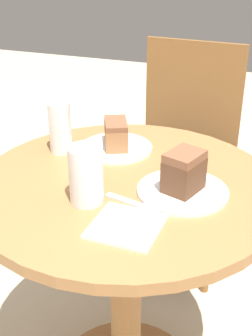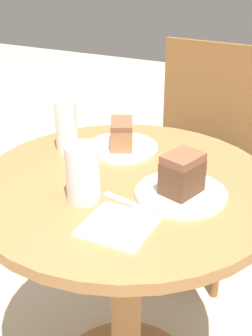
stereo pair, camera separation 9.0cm
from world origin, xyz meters
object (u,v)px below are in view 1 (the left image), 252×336
cake_slice_near (184,172)px  chair (182,151)px  plate_far (116,148)px  glass_lemonade (86,178)px  plate_near (183,191)px  cake_slice_far (116,134)px  glass_water (60,131)px

cake_slice_near → chair: bearing=102.8°
chair → plate_far: chair is taller
plate_far → glass_lemonade: (0.04, -0.30, 0.06)m
plate_near → plate_far: same height
glass_lemonade → cake_slice_far: bearing=97.4°
plate_far → cake_slice_far: size_ratio=1.73×
plate_far → cake_slice_near: size_ratio=1.88×
cake_slice_far → glass_lemonade: glass_lemonade is taller
glass_lemonade → plate_far: bearing=97.4°
plate_near → glass_lemonade: (-0.21, -0.12, 0.06)m
cake_slice_far → plate_near: bearing=-36.8°
plate_far → cake_slice_far: 0.05m
plate_near → cake_slice_near: cake_slice_near is taller
glass_water → plate_far: bearing=24.6°
plate_near → glass_water: bearing=163.3°
chair → glass_lemonade: 1.01m
cake_slice_far → glass_lemonade: (0.04, -0.30, 0.01)m
chair → plate_near: chair is taller
glass_lemonade → glass_water: 0.30m
cake_slice_near → glass_water: bearing=163.3°
plate_near → chair: bearing=102.8°
cake_slice_near → glass_lemonade: bearing=-151.2°
cake_slice_near → glass_lemonade: glass_lemonade is taller
plate_near → plate_far: (-0.25, 0.19, 0.00)m
plate_near → cake_slice_far: 0.32m
plate_far → plate_near: bearing=-36.8°
glass_lemonade → chair: bearing=88.6°
plate_far → cake_slice_near: cake_slice_near is taller
plate_far → glass_water: (-0.15, -0.07, 0.06)m
cake_slice_far → glass_water: (-0.15, -0.07, 0.02)m
plate_near → glass_lemonade: bearing=-151.2°
plate_near → cake_slice_near: size_ratio=1.99×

